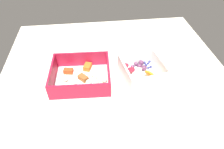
# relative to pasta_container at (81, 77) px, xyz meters

# --- Properties ---
(table_surface) EXTENTS (0.80, 0.80, 0.02)m
(table_surface) POSITION_rel_pasta_container_xyz_m (0.12, 0.01, -0.03)
(table_surface) COLOR beige
(table_surface) RESTS_ON ground
(pasta_container) EXTENTS (0.20, 0.17, 0.06)m
(pasta_container) POSITION_rel_pasta_container_xyz_m (0.00, 0.00, 0.00)
(pasta_container) COLOR white
(pasta_container) RESTS_ON table_surface
(fruit_bowl) EXTENTS (0.15, 0.16, 0.06)m
(fruit_bowl) POSITION_rel_pasta_container_xyz_m (0.20, 0.00, 0.00)
(fruit_bowl) COLOR white
(fruit_bowl) RESTS_ON table_surface
(paper_cup_liner) EXTENTS (0.04, 0.04, 0.02)m
(paper_cup_liner) POSITION_rel_pasta_container_xyz_m (0.32, 0.01, -0.01)
(paper_cup_liner) COLOR white
(paper_cup_liner) RESTS_ON table_surface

